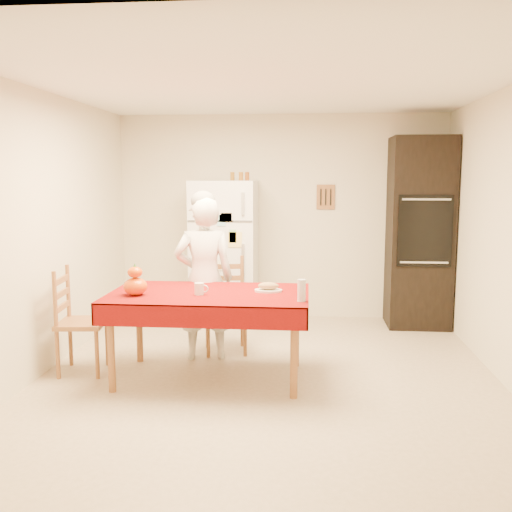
# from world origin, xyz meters

# --- Properties ---
(floor) EXTENTS (4.50, 4.50, 0.00)m
(floor) POSITION_xyz_m (0.00, 0.00, 0.00)
(floor) COLOR tan
(floor) RESTS_ON ground
(room_shell) EXTENTS (4.02, 4.52, 2.51)m
(room_shell) POSITION_xyz_m (0.00, 0.00, 1.62)
(room_shell) COLOR beige
(room_shell) RESTS_ON ground
(refrigerator) EXTENTS (0.75, 0.74, 1.70)m
(refrigerator) POSITION_xyz_m (-0.65, 1.88, 0.85)
(refrigerator) COLOR white
(refrigerator) RESTS_ON floor
(oven_cabinet) EXTENTS (0.70, 0.62, 2.20)m
(oven_cabinet) POSITION_xyz_m (1.63, 1.93, 1.10)
(oven_cabinet) COLOR black
(oven_cabinet) RESTS_ON floor
(dining_table) EXTENTS (1.70, 1.00, 0.76)m
(dining_table) POSITION_xyz_m (-0.50, -0.07, 0.69)
(dining_table) COLOR brown
(dining_table) RESTS_ON floor
(chair_far) EXTENTS (0.49, 0.48, 0.95)m
(chair_far) POSITION_xyz_m (-0.48, 0.76, 0.51)
(chair_far) COLOR brown
(chair_far) RESTS_ON floor
(chair_left) EXTENTS (0.44, 0.46, 0.95)m
(chair_left) POSITION_xyz_m (-1.72, -0.02, 0.51)
(chair_left) COLOR brown
(chair_left) RESTS_ON floor
(seated_woman) EXTENTS (0.63, 0.48, 1.56)m
(seated_woman) POSITION_xyz_m (-0.64, 0.49, 0.78)
(seated_woman) COLOR silver
(seated_woman) RESTS_ON floor
(coffee_mug) EXTENTS (0.08, 0.08, 0.10)m
(coffee_mug) POSITION_xyz_m (-0.57, -0.17, 0.81)
(coffee_mug) COLOR silver
(coffee_mug) RESTS_ON dining_table
(pumpkin_lower) EXTENTS (0.20, 0.20, 0.15)m
(pumpkin_lower) POSITION_xyz_m (-1.09, -0.24, 0.84)
(pumpkin_lower) COLOR #EA3305
(pumpkin_lower) RESTS_ON dining_table
(pumpkin_upper) EXTENTS (0.12, 0.12, 0.09)m
(pumpkin_upper) POSITION_xyz_m (-1.09, -0.24, 0.96)
(pumpkin_upper) COLOR #C33F04
(pumpkin_upper) RESTS_ON pumpkin_lower
(wine_glass) EXTENTS (0.07, 0.07, 0.18)m
(wine_glass) POSITION_xyz_m (0.29, -0.35, 0.85)
(wine_glass) COLOR silver
(wine_glass) RESTS_ON dining_table
(bread_plate) EXTENTS (0.24, 0.24, 0.02)m
(bread_plate) POSITION_xyz_m (0.00, 0.01, 0.77)
(bread_plate) COLOR silver
(bread_plate) RESTS_ON dining_table
(bread_loaf) EXTENTS (0.18, 0.10, 0.06)m
(bread_loaf) POSITION_xyz_m (0.00, 0.01, 0.81)
(bread_loaf) COLOR #957149
(bread_loaf) RESTS_ON bread_plate
(spice_jar_left) EXTENTS (0.05, 0.05, 0.10)m
(spice_jar_left) POSITION_xyz_m (-0.56, 1.93, 1.75)
(spice_jar_left) COLOR brown
(spice_jar_left) RESTS_ON refrigerator
(spice_jar_mid) EXTENTS (0.05, 0.05, 0.10)m
(spice_jar_mid) POSITION_xyz_m (-0.46, 1.93, 1.75)
(spice_jar_mid) COLOR #92591A
(spice_jar_mid) RESTS_ON refrigerator
(spice_jar_right) EXTENTS (0.05, 0.05, 0.10)m
(spice_jar_right) POSITION_xyz_m (-0.38, 1.93, 1.75)
(spice_jar_right) COLOR brown
(spice_jar_right) RESTS_ON refrigerator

